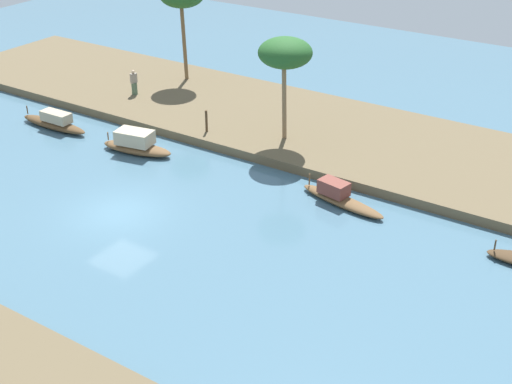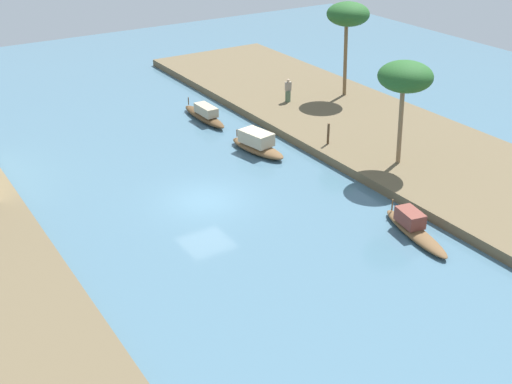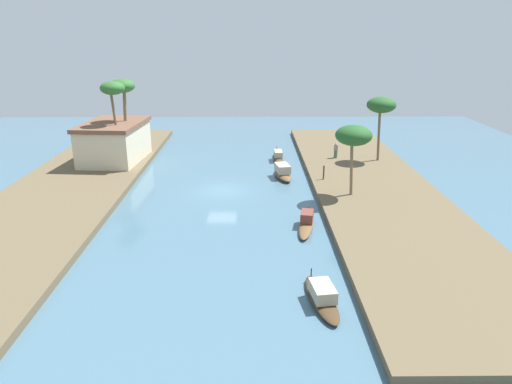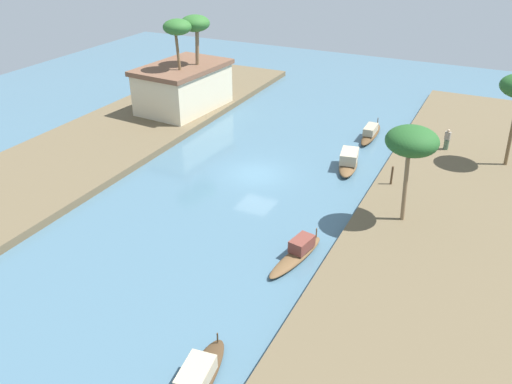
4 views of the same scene
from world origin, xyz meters
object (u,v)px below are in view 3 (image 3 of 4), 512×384
at_px(sampan_with_red_awning, 283,172).
at_px(sampan_with_tall_canopy, 306,223).
at_px(palm_tree_right_short, 113,90).
at_px(palm_tree_left_far, 381,106).
at_px(person_on_near_bank, 336,151).
at_px(riverside_building, 114,141).
at_px(palm_tree_left_near, 354,136).
at_px(sampan_upstream_small, 278,157).
at_px(palm_tree_right_tall, 122,89).
at_px(sampan_near_left_bank, 322,296).
at_px(mooring_post, 324,172).

bearing_deg(sampan_with_red_awning, sampan_with_tall_canopy, 173.79).
bearing_deg(palm_tree_right_short, palm_tree_left_far, -87.44).
relative_size(person_on_near_bank, riverside_building, 0.18).
height_order(person_on_near_bank, palm_tree_right_short, palm_tree_right_short).
bearing_deg(sampan_with_tall_canopy, palm_tree_left_near, -25.63).
bearing_deg(sampan_upstream_small, palm_tree_right_tall, 92.34).
relative_size(sampan_with_red_awning, palm_tree_right_tall, 0.53).
relative_size(person_on_near_bank, palm_tree_right_tall, 0.20).
relative_size(sampan_with_red_awning, palm_tree_left_far, 0.67).
distance_m(palm_tree_left_far, riverside_building, 27.06).
height_order(sampan_near_left_bank, palm_tree_left_near, palm_tree_left_near).
bearing_deg(palm_tree_right_tall, sampan_near_left_bank, -148.72).
height_order(person_on_near_bank, palm_tree_left_near, palm_tree_left_near).
bearing_deg(person_on_near_bank, sampan_with_tall_canopy, -90.93).
bearing_deg(person_on_near_bank, sampan_with_red_awning, -122.69).
distance_m(sampan_upstream_small, mooring_post, 9.23).
height_order(sampan_near_left_bank, person_on_near_bank, person_on_near_bank).
relative_size(mooring_post, palm_tree_right_short, 0.16).
xyz_separation_m(sampan_near_left_bank, palm_tree_left_far, (25.95, -9.35, 5.70)).
xyz_separation_m(palm_tree_left_far, riverside_building, (0.25, 26.82, -3.59)).
relative_size(palm_tree_left_near, palm_tree_left_far, 0.88).
xyz_separation_m(sampan_with_red_awning, sampan_with_tall_canopy, (-11.93, -0.91, -0.15)).
height_order(palm_tree_left_far, riverside_building, palm_tree_left_far).
distance_m(sampan_with_red_awning, riverside_building, 17.58).
distance_m(sampan_near_left_bank, palm_tree_right_short, 30.79).
bearing_deg(sampan_near_left_bank, sampan_with_red_awning, -6.17).
xyz_separation_m(mooring_post, palm_tree_right_tall, (7.59, 19.28, 6.48)).
distance_m(sampan_upstream_small, palm_tree_right_tall, 17.28).
relative_size(palm_tree_left_far, palm_tree_right_short, 0.80).
bearing_deg(person_on_near_bank, mooring_post, -92.31).
bearing_deg(palm_tree_left_near, person_on_near_bank, -3.98).
xyz_separation_m(sampan_upstream_small, person_on_near_bank, (-0.97, -5.95, 0.79)).
bearing_deg(sampan_with_tall_canopy, riverside_building, 57.79).
distance_m(sampan_with_red_awning, person_on_near_bank, 7.95).
height_order(palm_tree_right_short, riverside_building, palm_tree_right_short).
bearing_deg(riverside_building, sampan_with_tall_canopy, -128.41).
height_order(person_on_near_bank, riverside_building, riverside_building).
relative_size(sampan_near_left_bank, sampan_with_red_awning, 1.13).
distance_m(sampan_with_tall_canopy, sampan_upstream_small, 18.25).
relative_size(palm_tree_left_far, palm_tree_right_tall, 0.79).
relative_size(sampan_with_red_awning, mooring_post, 3.40).
height_order(sampan_near_left_bank, palm_tree_left_far, palm_tree_left_far).
height_order(person_on_near_bank, palm_tree_right_tall, palm_tree_right_tall).
bearing_deg(sampan_with_red_awning, riverside_building, 63.97).
height_order(sampan_upstream_small, palm_tree_left_near, palm_tree_left_near).
relative_size(sampan_with_tall_canopy, palm_tree_left_near, 0.84).
distance_m(sampan_upstream_small, palm_tree_right_short, 17.88).
bearing_deg(sampan_near_left_bank, mooring_post, -16.33).
bearing_deg(sampan_with_tall_canopy, palm_tree_right_tall, 54.68).
xyz_separation_m(sampan_near_left_bank, palm_tree_left_near, (15.23, -4.44, 4.96)).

